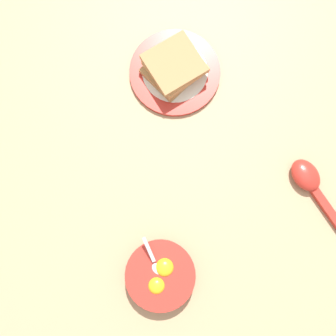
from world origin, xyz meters
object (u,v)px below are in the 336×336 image
Objects in this scene: toast_plate at (175,72)px; toast_sandwich at (174,67)px; soup_spoon at (309,181)px; egg_bowl at (160,275)px.

toast_sandwich is at bearing 42.23° from toast_plate.
soup_spoon reaches higher than toast_plate.
toast_plate is at bearing -46.10° from egg_bowl.
egg_bowl is 0.85× the size of soup_spoon.
soup_spoon is (-0.37, -0.04, 0.01)m from toast_plate.
toast_plate is at bearing -137.77° from toast_sandwich.
toast_plate is 1.17× the size of soup_spoon.
toast_sandwich is at bearing 7.05° from soup_spoon.
toast_sandwich reaches higher than soup_spoon.
egg_bowl reaches higher than toast_plate.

